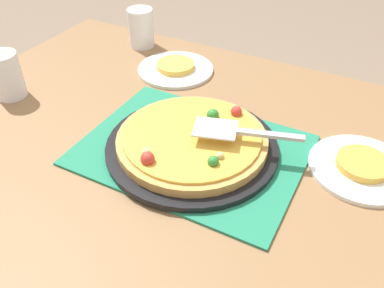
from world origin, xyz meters
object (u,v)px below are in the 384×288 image
object	(u,v)px
pizza_pan	(192,146)
plate_far_right	(361,168)
served_slice_right	(363,164)
served_slice_left	(175,65)
plate_near_left	(176,69)
pizza_server	(238,131)
cup_near	(141,28)
cup_far	(6,75)
pizza	(192,139)

from	to	relation	value
pizza_pan	plate_far_right	world-z (taller)	pizza_pan
served_slice_right	served_slice_left	bearing A→B (deg)	160.99
plate_near_left	pizza_server	xyz separation A→B (m)	(0.31, -0.28, 0.06)
cup_near	pizza_server	distance (m)	0.62
cup_far	pizza_server	bearing A→B (deg)	4.18
pizza	served_slice_left	size ratio (longest dim) A/B	3.00
plate_near_left	pizza_server	world-z (taller)	pizza_server
cup_far	pizza_server	world-z (taller)	cup_far
pizza_server	cup_far	bearing A→B (deg)	-175.82
served_slice_right	cup_near	size ratio (longest dim) A/B	0.92
pizza	served_slice_left	distance (m)	0.37
plate_far_right	cup_near	xyz separation A→B (m)	(-0.74, 0.29, 0.06)
pizza_pan	served_slice_left	xyz separation A→B (m)	(-0.21, 0.30, 0.01)
pizza_pan	cup_far	bearing A→B (deg)	-178.11
served_slice_left	pizza_pan	bearing A→B (deg)	-54.73
plate_near_left	served_slice_right	bearing A→B (deg)	-19.01
plate_far_right	cup_near	world-z (taller)	cup_near
served_slice_left	served_slice_right	distance (m)	0.59
plate_near_left	cup_near	world-z (taller)	cup_near
plate_near_left	served_slice_left	distance (m)	0.01
plate_far_right	cup_far	distance (m)	0.89
cup_far	plate_far_right	bearing A→B (deg)	8.32
served_slice_left	cup_far	size ratio (longest dim) A/B	0.92
pizza_server	served_slice_left	bearing A→B (deg)	138.23
plate_near_left	cup_near	size ratio (longest dim) A/B	1.83
cup_near	plate_far_right	bearing A→B (deg)	-21.48
pizza_pan	plate_near_left	distance (m)	0.37
plate_far_right	served_slice_left	bearing A→B (deg)	160.99
served_slice_right	cup_near	world-z (taller)	cup_near
cup_far	served_slice_right	bearing A→B (deg)	8.32
served_slice_right	cup_near	distance (m)	0.80
served_slice_left	plate_near_left	bearing A→B (deg)	0.00
pizza	cup_far	xyz separation A→B (m)	(-0.54, -0.02, 0.03)
pizza_pan	cup_near	distance (m)	0.57
served_slice_right	cup_far	size ratio (longest dim) A/B	0.92
plate_near_left	plate_far_right	size ratio (longest dim) A/B	1.00
pizza	plate_far_right	bearing A→B (deg)	17.92
pizza	pizza_server	size ratio (longest dim) A/B	1.42
pizza_pan	pizza	bearing A→B (deg)	-27.02
served_slice_right	pizza_server	size ratio (longest dim) A/B	0.47
pizza	cup_near	world-z (taller)	cup_near
plate_far_right	pizza_server	bearing A→B (deg)	-161.75
plate_far_right	cup_far	bearing A→B (deg)	-171.68
pizza_pan	served_slice_left	distance (m)	0.37
cup_near	pizza	bearing A→B (deg)	-45.44
pizza	pizza_server	world-z (taller)	pizza_server
plate_far_right	served_slice_right	world-z (taller)	served_slice_right
pizza_pan	plate_near_left	bearing A→B (deg)	125.27
plate_near_left	served_slice_left	xyz separation A→B (m)	(0.00, 0.00, 0.01)
cup_far	pizza_server	xyz separation A→B (m)	(0.63, 0.05, 0.01)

